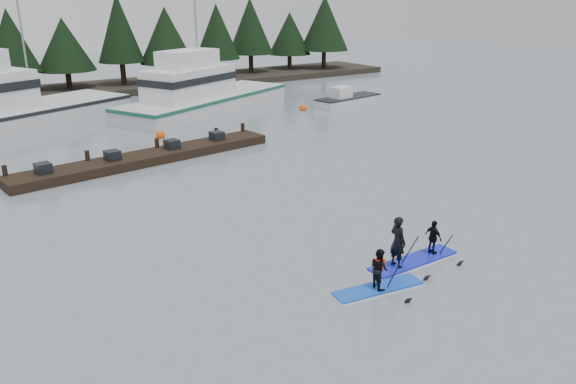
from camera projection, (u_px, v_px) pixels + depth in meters
ground at (392, 275)px, 18.12m from camera, size 160.00×160.00×0.00m
far_shore at (65, 92)px, 50.82m from camera, size 70.00×8.00×0.60m
treeline at (66, 95)px, 50.92m from camera, size 60.00×4.00×8.00m
fishing_boat_medium at (203, 103)px, 43.50m from camera, size 16.39×10.84×9.29m
skiff at (348, 101)px, 46.14m from camera, size 6.40×2.80×0.72m
floating_dock at (148, 158)px, 30.37m from camera, size 14.91×3.78×0.49m
buoy_b at (161, 138)px, 35.64m from camera, size 0.58×0.58×0.58m
buoy_c at (303, 110)px, 44.18m from camera, size 0.60×0.60×0.60m
paddleboard_solo at (379, 276)px, 17.00m from camera, size 2.99×1.26×1.85m
paddleboard_duo at (412, 247)px, 18.65m from camera, size 3.47×1.12×2.33m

